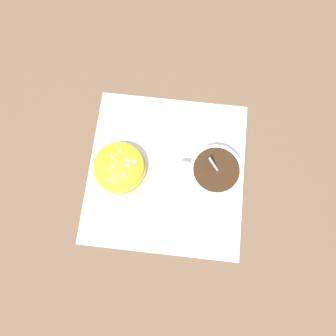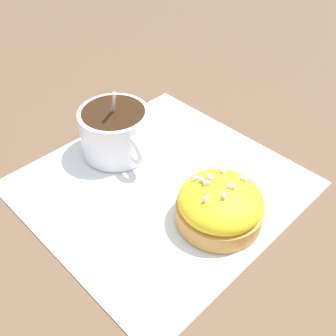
{
  "view_description": "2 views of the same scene",
  "coord_description": "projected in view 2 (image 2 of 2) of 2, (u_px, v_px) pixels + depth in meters",
  "views": [
    {
      "loc": [
        0.0,
        0.15,
        0.59
      ],
      "look_at": [
        0.0,
        0.0,
        0.03
      ],
      "focal_mm": 35.0,
      "sensor_mm": 36.0,
      "label": 1
    },
    {
      "loc": [
        0.21,
        -0.26,
        0.33
      ],
      "look_at": [
        0.01,
        0.0,
        0.03
      ],
      "focal_mm": 42.0,
      "sensor_mm": 36.0,
      "label": 2
    }
  ],
  "objects": [
    {
      "name": "coffee_cup",
      "position": [
        116.0,
        130.0,
        0.49
      ],
      "size": [
        0.11,
        0.09,
        0.1
      ],
      "color": "white",
      "rests_on": "paper_napkin"
    },
    {
      "name": "ground_plane",
      "position": [
        161.0,
        185.0,
        0.47
      ],
      "size": [
        3.0,
        3.0,
        0.0
      ],
      "primitive_type": "plane",
      "color": "brown"
    },
    {
      "name": "paper_napkin",
      "position": [
        161.0,
        184.0,
        0.47
      ],
      "size": [
        0.32,
        0.33,
        0.0
      ],
      "color": "white",
      "rests_on": "ground_plane"
    },
    {
      "name": "frosted_pastry",
      "position": [
        220.0,
        205.0,
        0.41
      ],
      "size": [
        0.09,
        0.09,
        0.05
      ],
      "color": "#D19347",
      "rests_on": "paper_napkin"
    }
  ]
}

